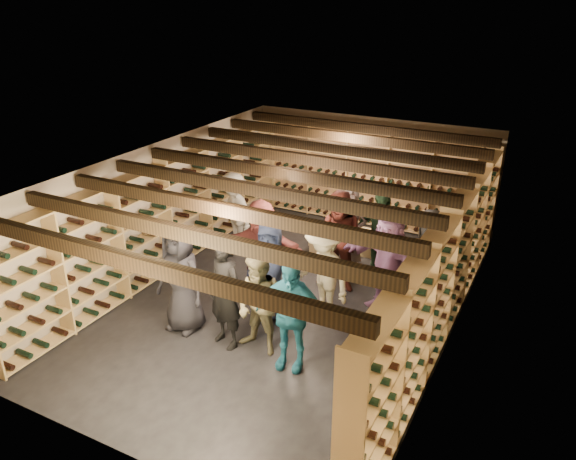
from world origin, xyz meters
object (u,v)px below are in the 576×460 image
at_px(person_0, 181,278).
at_px(person_10, 379,237).
at_px(person_4, 290,314).
at_px(crate_loose, 380,278).
at_px(person_5, 261,250).
at_px(person_3, 324,273).
at_px(person_6, 270,271).
at_px(person_9, 234,212).
at_px(person_8, 341,242).
at_px(person_1, 225,293).
at_px(person_11, 388,262).
at_px(crate_stack_right, 364,242).
at_px(person_12, 429,262).
at_px(person_2, 260,305).
at_px(crate_stack_left, 323,240).
at_px(person_7, 350,233).

distance_m(person_0, person_10, 3.59).
relative_size(person_0, person_4, 1.05).
xyz_separation_m(crate_loose, person_5, (-1.65, -1.45, 0.81)).
relative_size(person_3, person_6, 0.99).
bearing_deg(person_9, person_8, 11.84).
xyz_separation_m(crate_loose, person_1, (-1.43, -2.91, 0.78)).
xyz_separation_m(person_6, person_8, (0.62, 1.40, 0.07)).
xyz_separation_m(person_1, person_8, (0.85, 2.36, 0.05)).
relative_size(person_5, person_11, 1.02).
relative_size(person_1, person_8, 0.95).
bearing_deg(person_3, crate_stack_right, 120.28).
height_order(person_6, person_10, person_10).
bearing_deg(person_8, person_0, -124.86).
bearing_deg(person_4, person_5, 122.20).
height_order(person_9, person_12, person_12).
bearing_deg(person_12, person_3, -140.45).
xyz_separation_m(person_4, person_5, (-1.31, 1.48, 0.05)).
xyz_separation_m(person_1, person_5, (-0.23, 1.45, 0.03)).
height_order(person_5, person_6, person_5).
bearing_deg(crate_stack_right, person_2, -92.78).
distance_m(person_3, person_4, 1.35).
bearing_deg(person_5, person_6, -58.85).
bearing_deg(crate_stack_left, person_6, -84.60).
distance_m(crate_loose, person_4, 3.05).
distance_m(crate_stack_left, crate_loose, 1.62).
relative_size(person_5, person_9, 1.10).
distance_m(crate_stack_right, person_1, 4.01).
relative_size(person_8, person_10, 1.02).
distance_m(crate_stack_right, person_10, 1.33).
distance_m(person_7, person_11, 1.31).
xyz_separation_m(crate_stack_left, person_8, (0.87, -1.24, 0.66)).
relative_size(person_3, person_9, 1.02).
bearing_deg(person_5, crate_stack_right, 57.49).
distance_m(person_4, person_11, 2.19).
relative_size(person_1, person_12, 0.97).
relative_size(crate_loose, person_5, 0.28).
bearing_deg(crate_loose, person_4, -96.67).
distance_m(person_4, person_9, 4.04).
xyz_separation_m(person_5, person_10, (1.59, 1.45, 0.00)).
bearing_deg(person_6, person_7, 53.25).
relative_size(person_8, person_12, 1.02).
bearing_deg(crate_loose, crate_stack_right, 125.23).
bearing_deg(person_12, person_11, -151.10).
xyz_separation_m(person_7, person_8, (0.05, -0.55, 0.06)).
bearing_deg(person_1, person_6, 94.16).
height_order(person_5, person_7, person_5).
bearing_deg(crate_stack_right, person_10, -57.50).
bearing_deg(person_9, person_6, -21.51).
relative_size(crate_stack_left, person_12, 0.30).
distance_m(person_4, person_7, 2.95).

